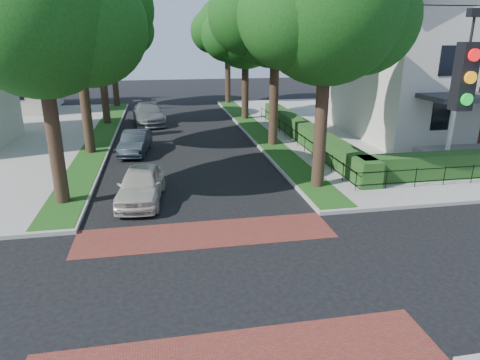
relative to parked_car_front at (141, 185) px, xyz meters
name	(u,v)px	position (x,y,z in m)	size (l,w,h in m)	color
ground	(219,283)	(2.32, -6.85, -0.74)	(120.00, 120.00, 0.00)	black
sidewalk_ne	(434,125)	(21.82, 12.15, -0.66)	(30.00, 30.00, 0.15)	gray
crosswalk_far	(206,234)	(2.32, -3.65, -0.73)	(9.00, 2.20, 0.01)	maroon
grass_strip_ne	(257,130)	(7.72, 12.25, -0.58)	(1.60, 29.80, 0.02)	#1D4B15
grass_strip_nw	(101,137)	(-3.08, 12.25, -0.58)	(1.60, 29.80, 0.02)	#1D4B15
tree_right_near	(328,10)	(7.93, 0.39, 6.89)	(7.75, 6.67, 10.66)	black
tree_right_mid	(277,11)	(7.93, 8.40, 7.25)	(8.25, 7.09, 11.22)	black
tree_right_far	(246,32)	(7.92, 17.37, 6.17)	(7.25, 6.23, 9.74)	black
tree_right_back	(228,29)	(7.92, 26.38, 6.53)	(7.50, 6.45, 10.20)	black
tree_left_near	(42,17)	(-3.08, 0.38, 6.53)	(7.50, 6.45, 10.20)	black
tree_left_mid	(76,2)	(-3.07, 8.39, 7.60)	(8.00, 6.88, 11.48)	black
tree_left_far	(100,29)	(-3.08, 17.37, 6.38)	(7.00, 6.02, 9.86)	black
tree_left_back	(111,27)	(-3.07, 26.39, 6.67)	(7.75, 6.66, 10.44)	black
hedge_main_road	(306,133)	(10.02, 8.15, 0.01)	(1.00, 18.00, 1.20)	#204919
fence_main_road	(294,136)	(9.22, 8.15, -0.14)	(0.06, 18.00, 0.90)	black
house_victorian	(449,46)	(19.83, 9.07, 5.28)	(13.00, 13.05, 12.48)	silver
parked_car_front	(141,185)	(0.00, 0.00, 0.00)	(1.75, 4.34, 1.48)	beige
parked_car_middle	(135,143)	(-0.59, 7.96, -0.08)	(1.41, 4.03, 1.33)	#1D242B
parked_car_rear	(148,114)	(0.02, 17.06, 0.06)	(2.24, 5.51, 1.60)	slate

